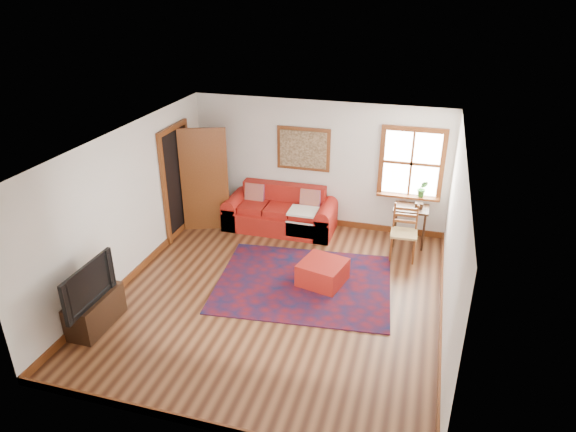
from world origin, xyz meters
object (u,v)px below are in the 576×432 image
(red_ottoman, at_px, (323,273))
(side_table, at_px, (411,214))
(red_leather_sofa, at_px, (281,215))
(ladder_back_chair, at_px, (404,230))
(media_cabinet, at_px, (95,311))

(red_ottoman, distance_m, side_table, 2.21)
(red_ottoman, bearing_deg, red_leather_sofa, 138.43)
(red_leather_sofa, height_order, ladder_back_chair, ladder_back_chair)
(red_leather_sofa, distance_m, media_cabinet, 4.11)
(red_ottoman, relative_size, ladder_back_chair, 0.70)
(red_leather_sofa, xyz_separation_m, ladder_back_chair, (2.42, -0.51, 0.25))
(red_ottoman, xyz_separation_m, media_cabinet, (-2.88, -1.99, 0.06))
(side_table, xyz_separation_m, media_cabinet, (-4.13, -3.77, -0.38))
(ladder_back_chair, xyz_separation_m, media_cabinet, (-4.06, -3.26, -0.28))
(side_table, bearing_deg, ladder_back_chair, -97.83)
(red_ottoman, height_order, ladder_back_chair, ladder_back_chair)
(red_leather_sofa, relative_size, media_cabinet, 2.37)
(red_leather_sofa, bearing_deg, ladder_back_chair, -11.98)
(ladder_back_chair, bearing_deg, red_ottoman, -133.10)
(red_leather_sofa, height_order, media_cabinet, red_leather_sofa)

